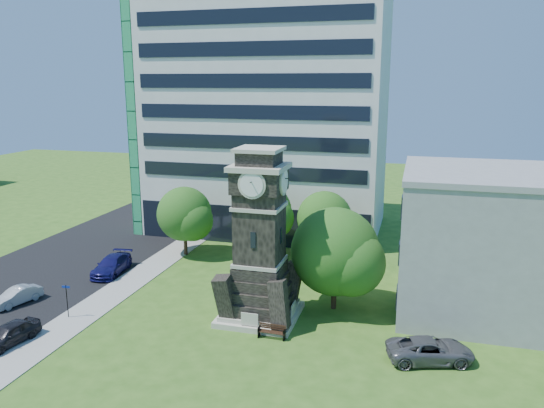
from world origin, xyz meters
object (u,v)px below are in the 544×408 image
(car_east_lot, at_px, (430,350))
(car_street_south, at_px, (9,334))
(car_street_mid, at_px, (17,296))
(clock_tower, at_px, (260,247))
(car_street_north, at_px, (112,265))
(street_sign, at_px, (67,297))
(park_bench, at_px, (272,331))

(car_east_lot, bearing_deg, car_street_south, 84.45)
(car_street_south, distance_m, car_street_mid, 6.85)
(clock_tower, height_order, car_street_south, clock_tower)
(clock_tower, relative_size, car_street_north, 2.36)
(street_sign, bearing_deg, car_street_north, 97.96)
(clock_tower, bearing_deg, car_street_south, -150.21)
(car_street_mid, distance_m, car_street_north, 8.46)
(car_street_south, distance_m, car_east_lot, 26.54)
(park_bench, bearing_deg, clock_tower, 121.91)
(car_street_mid, relative_size, park_bench, 2.06)
(park_bench, height_order, street_sign, street_sign)
(car_east_lot, xyz_separation_m, park_bench, (-10.01, 0.28, -0.22))
(car_street_south, relative_size, car_street_north, 0.80)
(car_street_south, bearing_deg, clock_tower, 38.90)
(clock_tower, bearing_deg, car_street_north, 161.69)
(car_street_mid, xyz_separation_m, park_bench, (20.17, -0.14, -0.12))
(car_street_mid, height_order, street_sign, street_sign)
(clock_tower, distance_m, car_street_south, 17.18)
(car_street_north, bearing_deg, car_street_mid, -119.80)
(car_street_south, bearing_deg, park_bench, 27.48)
(clock_tower, xyz_separation_m, car_street_north, (-15.19, 5.03, -4.53))
(car_street_north, relative_size, street_sign, 2.07)
(car_street_south, relative_size, park_bench, 2.27)
(car_east_lot, bearing_deg, park_bench, 71.88)
(park_bench, bearing_deg, car_street_mid, -178.53)
(car_street_south, distance_m, street_sign, 4.62)
(car_street_mid, bearing_deg, street_sign, 4.79)
(clock_tower, relative_size, park_bench, 6.68)
(car_street_north, bearing_deg, park_bench, -31.96)
(car_street_mid, xyz_separation_m, car_east_lot, (30.18, -0.42, 0.10))
(car_street_mid, bearing_deg, clock_tower, 24.82)
(car_east_lot, xyz_separation_m, street_sign, (-24.88, -0.66, 0.85))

